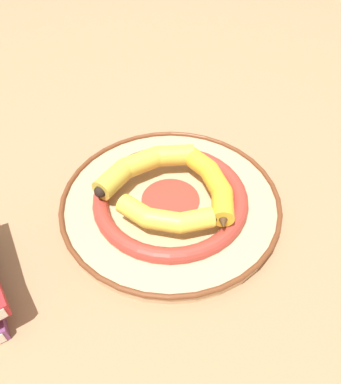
% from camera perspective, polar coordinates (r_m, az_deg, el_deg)
% --- Properties ---
extents(ground_plane, '(2.80, 2.80, 0.00)m').
position_cam_1_polar(ground_plane, '(0.66, 0.33, -3.75)').
color(ground_plane, '#A87A56').
extents(decorative_bowl, '(0.39, 0.39, 0.04)m').
position_cam_1_polar(decorative_bowl, '(0.66, 0.00, -1.36)').
color(decorative_bowl, tan).
rests_on(decorative_bowl, ground_plane).
extents(banana_a, '(0.15, 0.18, 0.04)m').
position_cam_1_polar(banana_a, '(0.67, -3.81, 4.19)').
color(banana_a, gold).
rests_on(banana_a, decorative_bowl).
extents(banana_b, '(0.17, 0.07, 0.03)m').
position_cam_1_polar(banana_b, '(0.59, -1.22, -3.82)').
color(banana_b, yellow).
rests_on(banana_b, decorative_bowl).
extents(banana_c, '(0.14, 0.16, 0.04)m').
position_cam_1_polar(banana_c, '(0.64, 6.40, 1.37)').
color(banana_c, gold).
rests_on(banana_c, decorative_bowl).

